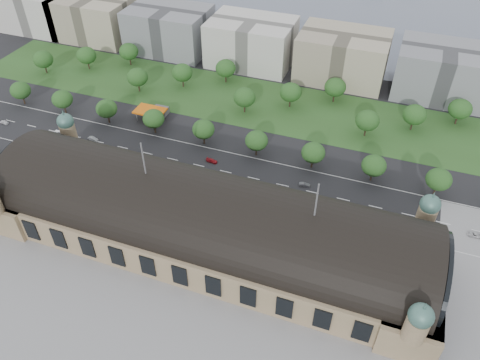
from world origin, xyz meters
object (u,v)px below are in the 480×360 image
(parked_car_0, at_px, (57,152))
(parked_car_2, at_px, (76,157))
(parked_car_3, at_px, (146,179))
(bus_east, at_px, (290,204))
(traffic_car_3, at_px, (212,161))
(parked_car_4, at_px, (115,166))
(bus_west, at_px, (187,179))
(traffic_car_5, at_px, (304,185))
(parked_car_6, at_px, (143,180))
(traffic_car_1, at_px, (93,139))
(parked_car_5, at_px, (164,181))
(petrol_station, at_px, (156,111))
(traffic_car_6, at_px, (474,235))
(traffic_car_0, at_px, (4,122))
(traffic_car_2, at_px, (122,153))
(parked_car_1, at_px, (104,163))
(bus_mid, at_px, (272,190))

(parked_car_0, height_order, parked_car_2, parked_car_0)
(parked_car_3, distance_m, bus_east, 57.74)
(traffic_car_3, xyz_separation_m, parked_car_0, (-64.12, -16.95, 0.06))
(parked_car_4, height_order, bus_west, bus_west)
(traffic_car_5, height_order, bus_west, bus_west)
(parked_car_4, height_order, parked_car_6, parked_car_4)
(parked_car_0, height_order, bus_east, bus_east)
(traffic_car_1, bearing_deg, parked_car_5, -103.82)
(parked_car_4, bearing_deg, parked_car_6, 45.49)
(traffic_car_3, xyz_separation_m, parked_car_3, (-19.73, -19.95, 0.05))
(petrol_station, height_order, parked_car_2, petrol_station)
(parked_car_4, bearing_deg, traffic_car_6, 64.65)
(traffic_car_0, distance_m, traffic_car_6, 203.44)
(parked_car_0, xyz_separation_m, parked_car_4, (28.34, 0.00, 0.01))
(traffic_car_2, relative_size, parked_car_3, 1.06)
(parked_car_0, relative_size, parked_car_2, 1.05)
(traffic_car_1, height_order, parked_car_1, parked_car_1)
(traffic_car_0, relative_size, parked_car_2, 0.98)
(traffic_car_3, xyz_separation_m, traffic_car_5, (39.94, -1.48, 0.00))
(parked_car_4, bearing_deg, parked_car_3, 49.90)
(parked_car_0, height_order, bus_west, bus_west)
(traffic_car_2, distance_m, parked_car_5, 27.01)
(traffic_car_1, distance_m, parked_car_6, 38.48)
(traffic_car_2, height_order, parked_car_1, parked_car_1)
(traffic_car_3, bearing_deg, bus_mid, -102.84)
(traffic_car_2, relative_size, parked_car_2, 1.06)
(parked_car_1, relative_size, parked_car_5, 1.20)
(traffic_car_0, xyz_separation_m, bus_mid, (130.64, -3.52, 0.98))
(bus_west, bearing_deg, traffic_car_6, -86.62)
(traffic_car_2, relative_size, bus_east, 0.37)
(traffic_car_1, distance_m, bus_east, 93.71)
(traffic_car_3, distance_m, bus_west, 15.60)
(traffic_car_6, xyz_separation_m, parked_car_3, (-121.78, -12.99, 0.11))
(traffic_car_6, height_order, parked_car_3, parked_car_3)
(traffic_car_3, xyz_separation_m, parked_car_4, (-35.78, -16.95, 0.07))
(bus_mid, relative_size, bus_east, 0.98)
(bus_mid, bearing_deg, parked_car_0, 98.99)
(traffic_car_6, height_order, bus_west, bus_west)
(traffic_car_2, relative_size, traffic_car_6, 1.01)
(traffic_car_5, bearing_deg, bus_mid, 120.84)
(traffic_car_6, xyz_separation_m, parked_car_0, (-166.16, -9.99, 0.13))
(traffic_car_5, distance_m, parked_car_3, 62.46)
(parked_car_4, xyz_separation_m, bus_west, (31.38, 2.00, 0.74))
(parked_car_5, bearing_deg, parked_car_2, -126.65)
(parked_car_1, bearing_deg, parked_car_3, 44.80)
(bus_west, height_order, bus_mid, bus_mid)
(petrol_station, xyz_separation_m, bus_mid, (67.37, -33.28, -1.23))
(traffic_car_5, xyz_separation_m, bus_mid, (-10.69, -8.47, 1.01))
(parked_car_1, bearing_deg, traffic_car_1, -170.50)
(traffic_car_2, xyz_separation_m, traffic_car_5, (77.60, 6.73, 0.05))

